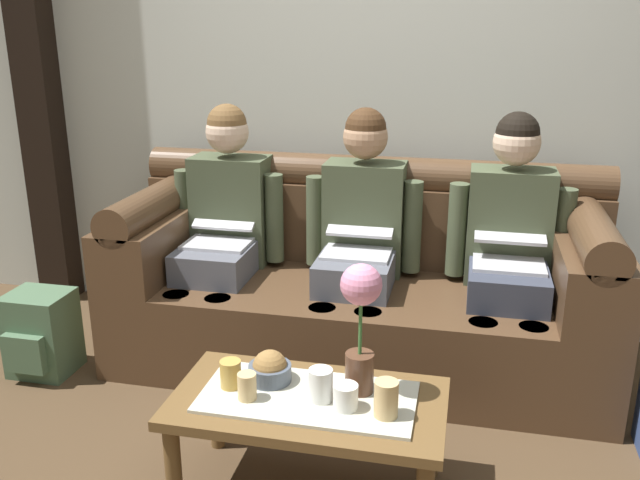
# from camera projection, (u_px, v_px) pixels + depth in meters

# --- Properties ---
(back_wall_patterned) EXTENTS (6.00, 0.12, 2.90)m
(back_wall_patterned) POSITION_uv_depth(u_px,v_px,m) (381.00, 52.00, 3.44)
(back_wall_patterned) COLOR silver
(back_wall_patterned) RESTS_ON ground_plane
(timber_pillar) EXTENTS (0.20, 0.20, 2.90)m
(timber_pillar) POSITION_uv_depth(u_px,v_px,m) (35.00, 49.00, 3.72)
(timber_pillar) COLOR black
(timber_pillar) RESTS_ON ground_plane
(couch) EXTENTS (2.30, 0.88, 0.96)m
(couch) POSITION_uv_depth(u_px,v_px,m) (360.00, 287.00, 3.28)
(couch) COLOR #513823
(couch) RESTS_ON ground_plane
(person_left) EXTENTS (0.56, 0.67, 1.22)m
(person_left) POSITION_uv_depth(u_px,v_px,m) (224.00, 222.00, 3.33)
(person_left) COLOR #595B66
(person_left) RESTS_ON ground_plane
(person_middle) EXTENTS (0.56, 0.67, 1.22)m
(person_middle) POSITION_uv_depth(u_px,v_px,m) (360.00, 230.00, 3.18)
(person_middle) COLOR #595B66
(person_middle) RESTS_ON ground_plane
(person_right) EXTENTS (0.56, 0.67, 1.22)m
(person_right) POSITION_uv_depth(u_px,v_px,m) (509.00, 240.00, 3.04)
(person_right) COLOR #383D4C
(person_right) RESTS_ON ground_plane
(coffee_table) EXTENTS (0.93, 0.50, 0.39)m
(coffee_table) POSITION_uv_depth(u_px,v_px,m) (308.00, 411.00, 2.30)
(coffee_table) COLOR brown
(coffee_table) RESTS_ON ground_plane
(flower_vase) EXTENTS (0.14, 0.14, 0.46)m
(flower_vase) POSITION_uv_depth(u_px,v_px,m) (361.00, 315.00, 2.23)
(flower_vase) COLOR brown
(flower_vase) RESTS_ON coffee_table
(snack_bowl) EXTENTS (0.15, 0.15, 0.12)m
(snack_bowl) POSITION_uv_depth(u_px,v_px,m) (270.00, 370.00, 2.37)
(snack_bowl) COLOR #4C5666
(snack_bowl) RESTS_ON coffee_table
(cup_near_left) EXTENTS (0.08, 0.08, 0.12)m
(cup_near_left) POSITION_uv_depth(u_px,v_px,m) (386.00, 399.00, 2.15)
(cup_near_left) COLOR #DBB77A
(cup_near_left) RESTS_ON coffee_table
(cup_near_right) EXTENTS (0.08, 0.08, 0.08)m
(cup_near_right) POSITION_uv_depth(u_px,v_px,m) (346.00, 397.00, 2.20)
(cup_near_right) COLOR white
(cup_near_right) RESTS_ON coffee_table
(cup_far_center) EXTENTS (0.08, 0.08, 0.11)m
(cup_far_center) POSITION_uv_depth(u_px,v_px,m) (321.00, 385.00, 2.24)
(cup_far_center) COLOR white
(cup_far_center) RESTS_ON coffee_table
(cup_far_left) EXTENTS (0.07, 0.07, 0.10)m
(cup_far_left) POSITION_uv_depth(u_px,v_px,m) (231.00, 374.00, 2.33)
(cup_far_left) COLOR gold
(cup_far_left) RESTS_ON coffee_table
(cup_far_right) EXTENTS (0.06, 0.06, 0.09)m
(cup_far_right) POSITION_uv_depth(u_px,v_px,m) (247.00, 386.00, 2.25)
(cup_far_right) COLOR #DBB77A
(cup_far_right) RESTS_ON coffee_table
(backpack_left) EXTENTS (0.28, 0.29, 0.40)m
(backpack_left) POSITION_uv_depth(u_px,v_px,m) (41.00, 334.00, 3.18)
(backpack_left) COLOR #4C6B4C
(backpack_left) RESTS_ON ground_plane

